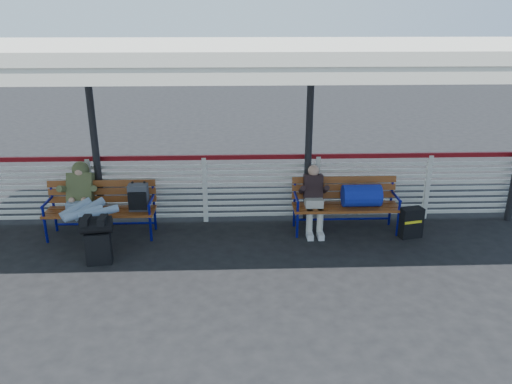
{
  "coord_description": "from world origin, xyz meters",
  "views": [
    {
      "loc": [
        0.58,
        -6.47,
        3.55
      ],
      "look_at": [
        0.87,
        1.0,
        0.87
      ],
      "focal_mm": 35.0,
      "sensor_mm": 36.0,
      "label": 1
    }
  ],
  "objects_px": {
    "luggage_stack": "(98,238)",
    "traveler_man": "(85,205)",
    "companion_person": "(314,199)",
    "suitcase_side": "(411,223)",
    "bench_right": "(354,197)",
    "bench_left": "(112,202)"
  },
  "relations": [
    {
      "from": "suitcase_side",
      "to": "companion_person",
      "type": "bearing_deg",
      "value": 156.24
    },
    {
      "from": "luggage_stack",
      "to": "traveler_man",
      "type": "height_order",
      "value": "traveler_man"
    },
    {
      "from": "bench_right",
      "to": "companion_person",
      "type": "height_order",
      "value": "companion_person"
    },
    {
      "from": "luggage_stack",
      "to": "companion_person",
      "type": "xyz_separation_m",
      "value": [
        3.38,
        1.04,
        0.19
      ]
    },
    {
      "from": "luggage_stack",
      "to": "traveler_man",
      "type": "xyz_separation_m",
      "value": [
        -0.35,
        0.69,
        0.27
      ]
    },
    {
      "from": "luggage_stack",
      "to": "companion_person",
      "type": "relative_size",
      "value": 0.66
    },
    {
      "from": "suitcase_side",
      "to": "bench_left",
      "type": "bearing_deg",
      "value": 163.48
    },
    {
      "from": "traveler_man",
      "to": "companion_person",
      "type": "bearing_deg",
      "value": 5.48
    },
    {
      "from": "companion_person",
      "to": "suitcase_side",
      "type": "bearing_deg",
      "value": -10.54
    },
    {
      "from": "companion_person",
      "to": "bench_left",
      "type": "bearing_deg",
      "value": -179.83
    },
    {
      "from": "suitcase_side",
      "to": "bench_right",
      "type": "bearing_deg",
      "value": 148.63
    },
    {
      "from": "luggage_stack",
      "to": "suitcase_side",
      "type": "xyz_separation_m",
      "value": [
        4.98,
        0.75,
        -0.15
      ]
    },
    {
      "from": "bench_left",
      "to": "traveler_man",
      "type": "relative_size",
      "value": 1.1
    },
    {
      "from": "traveler_man",
      "to": "companion_person",
      "type": "xyz_separation_m",
      "value": [
        3.72,
        0.36,
        -0.08
      ]
    },
    {
      "from": "traveler_man",
      "to": "suitcase_side",
      "type": "xyz_separation_m",
      "value": [
        5.32,
        0.06,
        -0.42
      ]
    },
    {
      "from": "bench_right",
      "to": "traveler_man",
      "type": "height_order",
      "value": "traveler_man"
    },
    {
      "from": "luggage_stack",
      "to": "bench_right",
      "type": "relative_size",
      "value": 0.42
    },
    {
      "from": "companion_person",
      "to": "suitcase_side",
      "type": "xyz_separation_m",
      "value": [
        1.6,
        -0.3,
        -0.34
      ]
    },
    {
      "from": "traveler_man",
      "to": "companion_person",
      "type": "distance_m",
      "value": 3.74
    },
    {
      "from": "traveler_man",
      "to": "suitcase_side",
      "type": "height_order",
      "value": "traveler_man"
    },
    {
      "from": "bench_left",
      "to": "companion_person",
      "type": "height_order",
      "value": "companion_person"
    },
    {
      "from": "bench_left",
      "to": "bench_right",
      "type": "distance_m",
      "value": 4.08
    }
  ]
}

